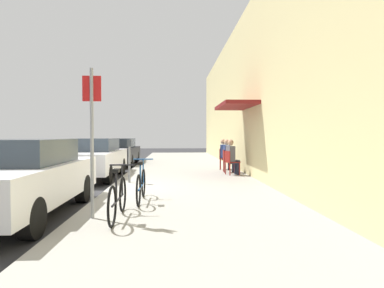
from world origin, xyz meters
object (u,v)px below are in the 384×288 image
at_px(parked_car_2, 119,151).
at_px(bicycle_1, 141,185).
at_px(cafe_chair_0, 231,161).
at_px(cafe_chair_2, 223,158).
at_px(parked_car_1, 93,158).
at_px(bicycle_0, 118,198).
at_px(parking_meter, 129,157).
at_px(parked_car_0, 21,177).
at_px(seated_patron_2, 224,153).
at_px(seated_patron_1, 228,154).
at_px(seated_patron_0, 232,156).
at_px(street_sign, 92,131).
at_px(cafe_chair_1, 227,159).

height_order(parked_car_2, bicycle_1, parked_car_2).
distance_m(cafe_chair_0, cafe_chair_2, 1.85).
bearing_deg(parked_car_1, bicycle_0, -72.67).
distance_m(parked_car_1, parking_meter, 2.44).
bearing_deg(cafe_chair_0, bicycle_0, -116.16).
height_order(parked_car_2, parking_meter, parking_meter).
distance_m(parked_car_0, parking_meter, 3.99).
bearing_deg(seated_patron_2, cafe_chair_0, -91.80).
bearing_deg(seated_patron_1, parked_car_1, -172.02).
relative_size(cafe_chair_0, seated_patron_0, 0.67).
bearing_deg(street_sign, parked_car_2, 97.40).
bearing_deg(cafe_chair_0, bicycle_1, -120.64).
distance_m(cafe_chair_2, seated_patron_2, 0.20).
xyz_separation_m(seated_patron_0, cafe_chair_1, (-0.06, 0.81, -0.19)).
xyz_separation_m(parked_car_0, parked_car_2, (0.00, 10.92, -0.04)).
bearing_deg(street_sign, parked_car_1, 103.65).
relative_size(bicycle_0, cafe_chair_0, 1.97).
height_order(parked_car_1, parked_car_2, parked_car_1).
xyz_separation_m(parked_car_0, bicycle_1, (2.20, 0.76, -0.29)).
bearing_deg(parked_car_2, parking_meter, -77.94).
distance_m(seated_patron_0, cafe_chair_1, 0.83).
xyz_separation_m(cafe_chair_0, seated_patron_0, (0.06, 0.02, 0.19)).
xyz_separation_m(parked_car_1, cafe_chair_0, (4.97, -0.11, -0.13)).
bearing_deg(bicycle_0, cafe_chair_2, 69.33).
height_order(cafe_chair_1, seated_patron_2, seated_patron_2).
relative_size(bicycle_0, seated_patron_0, 1.33).
distance_m(seated_patron_1, cafe_chair_2, 1.05).
relative_size(bicycle_0, seated_patron_2, 1.33).
bearing_deg(bicycle_1, parked_car_1, 114.70).
distance_m(parked_car_1, cafe_chair_1, 5.02).
distance_m(parked_car_0, seated_patron_0, 7.41).
bearing_deg(bicycle_0, cafe_chair_0, 63.84).
bearing_deg(seated_patron_2, cafe_chair_1, -93.40).
bearing_deg(parked_car_2, parked_car_0, -90.00).
distance_m(parked_car_2, parking_meter, 7.42).
relative_size(seated_patron_0, cafe_chair_1, 1.48).
bearing_deg(seated_patron_2, seated_patron_0, -89.99).
height_order(seated_patron_0, seated_patron_2, same).
relative_size(street_sign, seated_patron_1, 2.02).
height_order(seated_patron_0, seated_patron_1, same).
xyz_separation_m(cafe_chair_1, seated_patron_1, (0.06, -0.00, 0.19)).
xyz_separation_m(cafe_chair_1, seated_patron_2, (0.06, 1.02, 0.19)).
distance_m(bicycle_0, cafe_chair_1, 7.59).
distance_m(parked_car_1, seated_patron_1, 5.08).
xyz_separation_m(street_sign, seated_patron_1, (3.53, 6.88, -0.82)).
xyz_separation_m(parked_car_2, seated_patron_2, (5.03, -3.65, 0.09)).
bearing_deg(seated_patron_0, seated_patron_2, 90.01).
xyz_separation_m(parked_car_2, cafe_chair_2, (4.97, -3.64, -0.10)).
distance_m(parked_car_1, parked_car_2, 5.38).
bearing_deg(cafe_chair_2, parked_car_1, -160.73).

